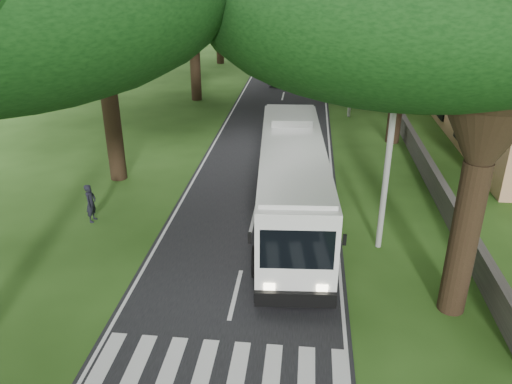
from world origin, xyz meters
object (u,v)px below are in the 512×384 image
pole_far (340,31)px  pole_near (389,153)px  pedestrian (91,203)px  distant_car_a (278,78)px  distant_car_b (287,50)px  coach_bus (292,180)px  pole_mid (353,62)px  distant_car_c (301,42)px

pole_far → pole_near: bearing=-90.0°
pedestrian → distant_car_a: bearing=-9.4°
distant_car_b → coach_bus: bearing=-103.3°
pole_near → pedestrian: 13.32m
pole_near → pole_mid: size_ratio=1.00×
coach_bus → distant_car_a: coach_bus is taller
pole_near → distant_car_b: size_ratio=1.90×
pole_near → pole_far: 40.00m
pole_near → distant_car_a: pole_near is taller
coach_bus → distant_car_c: size_ratio=3.12×
coach_bus → distant_car_c: 54.58m
distant_car_c → pedestrian: bearing=71.7°
pole_near → distant_car_b: bearing=97.4°
pole_far → pedestrian: 41.26m
distant_car_a → distant_car_b: 17.49m
coach_bus → distant_car_b: coach_bus is taller
coach_bus → distant_car_c: coach_bus is taller
pole_near → distant_car_c: (-4.70, 56.41, -3.53)m
coach_bus → distant_car_b: (-2.53, 46.51, -1.38)m
pole_mid → pole_far: bearing=90.0°
pole_mid → distant_car_b: pole_mid is taller
distant_car_a → pole_mid: bearing=124.9°
coach_bus → pole_near: bearing=-29.9°
distant_car_a → pedestrian: bearing=82.4°
distant_car_c → distant_car_a: bearing=76.5°
pedestrian → coach_bus: bearing=-81.3°
distant_car_c → coach_bus: bearing=81.1°
coach_bus → distant_car_b: 46.59m
pole_near → coach_bus: bearing=153.8°
pole_near → distant_car_b: 48.89m
pole_mid → coach_bus: bearing=-101.7°
pole_far → pole_mid: bearing=-90.0°
distant_car_c → pedestrian: pedestrian is taller
pole_near → coach_bus: size_ratio=0.60×
distant_car_a → pedestrian: 30.64m
pole_near → pedestrian: (-12.88, 0.94, -3.27)m
pole_far → distant_car_b: bearing=127.0°
pole_mid → coach_bus: pole_mid is taller
pole_near → pole_mid: bearing=90.0°
pole_mid → pole_far: size_ratio=1.00×
distant_car_a → distant_car_c: bearing=-88.8°
distant_car_b → distant_car_c: size_ratio=0.98×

